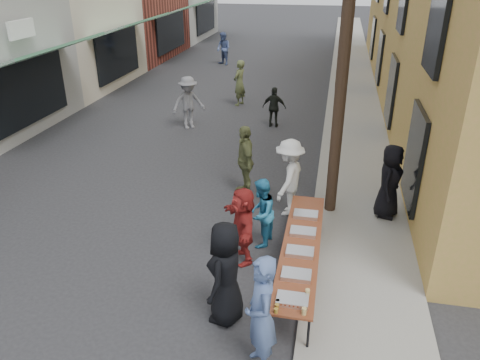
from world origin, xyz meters
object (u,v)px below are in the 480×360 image
at_px(serving_table, 301,247).
at_px(server, 390,181).
at_px(utility_pole_near, 348,19).
at_px(catering_tray_sausage, 292,300).
at_px(guest_front_a, 226,273).
at_px(guest_front_c, 261,213).

bearing_deg(serving_table, server, 56.51).
relative_size(utility_pole_near, catering_tray_sausage, 18.00).
height_order(serving_table, server, server).
distance_m(utility_pole_near, catering_tray_sausage, 5.77).
relative_size(guest_front_a, server, 1.05).
height_order(serving_table, guest_front_a, guest_front_a).
bearing_deg(catering_tray_sausage, guest_front_c, 109.32).
distance_m(catering_tray_sausage, guest_front_c, 2.83).
height_order(utility_pole_near, guest_front_c, utility_pole_near).
height_order(catering_tray_sausage, guest_front_a, guest_front_a).
distance_m(guest_front_a, server, 5.02).
xyz_separation_m(catering_tray_sausage, guest_front_a, (-1.13, 0.28, 0.14)).
relative_size(serving_table, guest_front_c, 2.61).
bearing_deg(utility_pole_near, serving_table, -100.34).
xyz_separation_m(serving_table, server, (1.79, 2.71, 0.27)).
distance_m(guest_front_c, server, 3.22).
relative_size(catering_tray_sausage, guest_front_c, 0.33).
distance_m(utility_pole_near, guest_front_a, 5.69).
height_order(guest_front_c, server, server).
bearing_deg(serving_table, guest_front_c, 132.57).
bearing_deg(server, serving_table, 164.07).
height_order(catering_tray_sausage, guest_front_c, guest_front_c).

